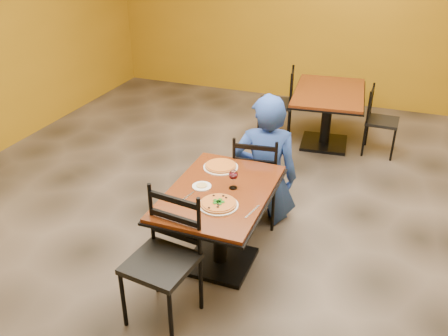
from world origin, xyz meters
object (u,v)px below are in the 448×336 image
at_px(side_plate, 202,186).
at_px(wine_glass, 233,178).
at_px(table_main, 220,210).
at_px(diner, 266,158).
at_px(pizza_main, 218,203).
at_px(chair_second_left, 275,104).
at_px(chair_main_far, 257,176).
at_px(chair_second_right, 382,122).
at_px(plate_far, 221,167).
at_px(pizza_far, 221,166).
at_px(chair_main_near, 161,264).
at_px(plate_main, 218,205).
at_px(table_second, 328,105).

height_order(side_plate, wine_glass, wine_glass).
distance_m(table_main, diner, 0.89).
bearing_deg(pizza_main, chair_second_left, 96.85).
height_order(chair_main_far, chair_second_right, chair_main_far).
xyz_separation_m(plate_far, pizza_far, (0.00, 0.00, 0.02)).
relative_size(chair_main_near, plate_far, 3.28).
bearing_deg(plate_main, side_plate, 136.86).
distance_m(chair_main_far, wine_glass, 0.82).
height_order(table_second, diner, diner).
relative_size(table_second, chair_main_far, 1.47).
relative_size(chair_main_near, chair_main_far, 1.07).
xyz_separation_m(chair_main_near, plate_far, (0.03, 1.12, 0.25)).
xyz_separation_m(table_main, pizza_far, (-0.14, 0.37, 0.21)).
bearing_deg(chair_second_left, pizza_main, -3.86).
bearing_deg(chair_second_left, chair_main_far, -0.36).
distance_m(diner, plate_main, 1.10).
bearing_deg(pizza_far, chair_second_left, 93.58).
bearing_deg(chair_second_left, table_main, -4.84).
bearing_deg(diner, chair_main_far, 31.33).
xyz_separation_m(pizza_main, pizza_far, (-0.21, 0.59, 0.00)).
height_order(table_main, pizza_far, pizza_far).
xyz_separation_m(pizza_main, wine_glass, (0.01, 0.29, 0.07)).
distance_m(chair_second_left, pizza_far, 2.45).
xyz_separation_m(chair_second_right, wine_glass, (-1.01, -2.73, 0.41)).
relative_size(table_main, chair_main_near, 1.21).
xyz_separation_m(chair_main_near, plate_main, (0.24, 0.53, 0.25)).
bearing_deg(side_plate, chair_second_right, 65.72).
distance_m(chair_second_right, diner, 2.17).
xyz_separation_m(table_main, side_plate, (-0.16, 0.00, 0.20)).
bearing_deg(side_plate, chair_main_near, -90.76).
bearing_deg(chair_second_right, pizza_far, 153.86).
relative_size(plate_far, pizza_far, 1.11).
xyz_separation_m(chair_main_far, chair_second_left, (-0.36, 1.99, 0.01)).
height_order(chair_second_left, pizza_far, chair_second_left).
bearing_deg(pizza_far, chair_main_near, -91.75).
relative_size(table_main, side_plate, 7.69).
relative_size(table_main, chair_second_right, 1.42).
height_order(diner, plate_far, diner).
xyz_separation_m(diner, side_plate, (-0.30, -0.88, 0.10)).
bearing_deg(pizza_main, plate_main, 0.00).
relative_size(chair_main_far, diner, 0.73).
distance_m(table_main, plate_far, 0.44).
bearing_deg(table_second, table_main, -98.28).
relative_size(chair_second_right, pizza_far, 3.08).
xyz_separation_m(chair_second_left, wine_glass, (0.38, -2.73, 0.35)).
bearing_deg(pizza_main, diner, 86.64).
xyz_separation_m(table_main, chair_second_left, (-0.29, 2.80, -0.07)).
height_order(chair_main_far, plate_far, chair_main_far).
height_order(chair_main_near, pizza_far, chair_main_near).
bearing_deg(table_second, chair_main_far, -99.46).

